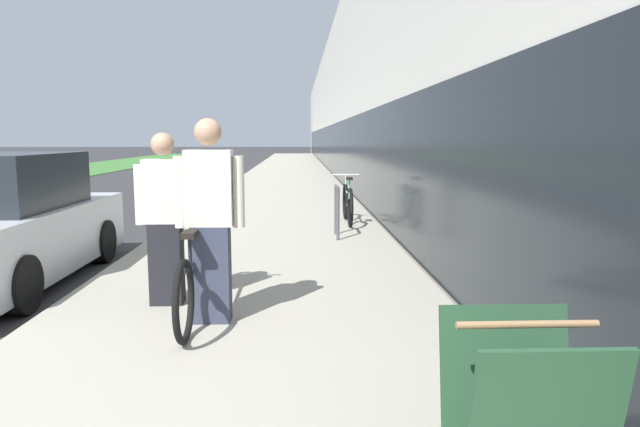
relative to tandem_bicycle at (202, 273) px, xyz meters
The scene contains 9 objects.
sidewalk_slab 19.31m from the tandem_bicycle, 88.63° to the left, with size 3.90×70.00×0.15m.
storefront_facade 28.44m from the tandem_bicycle, 74.75° to the left, with size 10.01×70.00×6.72m.
lawn_strip 25.82m from the tandem_bicycle, 115.53° to the left, with size 5.09×70.00×0.03m.
tandem_bicycle is the anchor object (origin of this frame).
person_rider 0.62m from the tandem_bicycle, 65.76° to the right, with size 0.60×0.24×1.77m.
person_bystander 0.65m from the tandem_bicycle, 146.29° to the left, with size 0.56×0.22×1.65m.
bike_rack_hoop 4.22m from the tandem_bicycle, 68.79° to the left, with size 0.05×0.60×0.84m.
cruiser_bike_nearest 5.77m from the tandem_bicycle, 71.43° to the left, with size 0.52×1.76×0.90m.
parked_sedan_curbside 3.11m from the tandem_bicycle, 148.37° to the left, with size 1.76×4.01×1.57m.
Camera 1 is at (5.73, -3.50, 1.75)m, focal length 32.00 mm.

